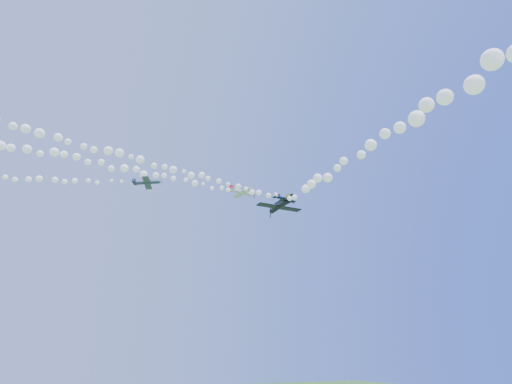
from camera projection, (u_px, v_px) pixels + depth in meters
name	position (u px, v px, depth m)	size (l,w,h in m)	color
plane_white	(242.00, 192.00, 105.74)	(7.31, 7.72, 2.50)	silver
smoke_trail_white	(72.00, 158.00, 86.60)	(74.57, 8.40, 3.07)	white
plane_navy	(285.00, 199.00, 106.99)	(6.62, 6.99, 2.24)	#0B1633
smoke_trail_navy	(107.00, 152.00, 81.52)	(84.06, 18.23, 2.63)	white
plane_grey	(147.00, 183.00, 90.68)	(6.28, 6.66, 1.82)	#353A4D
plane_black	(279.00, 207.00, 75.92)	(8.27, 7.89, 2.27)	black
smoke_trail_black	(491.00, 66.00, 38.50)	(7.30, 82.06, 3.16)	white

